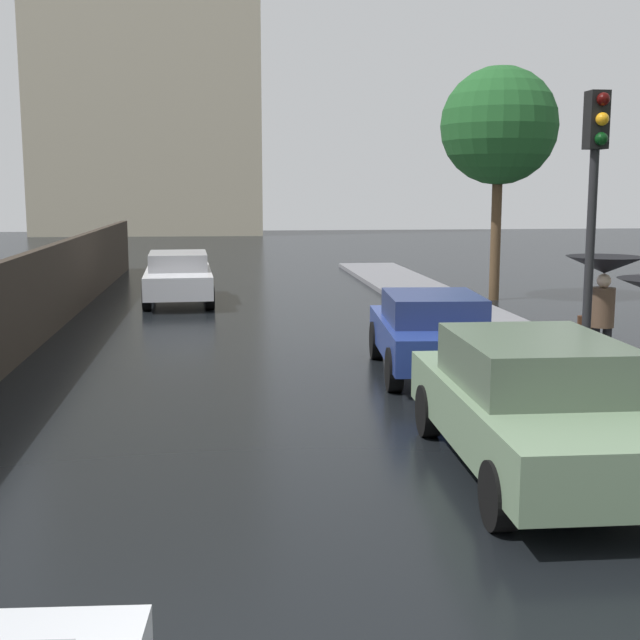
{
  "coord_description": "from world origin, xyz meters",
  "views": [
    {
      "loc": [
        -0.63,
        -2.99,
        3.05
      ],
      "look_at": [
        0.53,
        6.92,
        1.49
      ],
      "focal_mm": 47.15,
      "sensor_mm": 36.0,
      "label": 1
    }
  ],
  "objects_px": {
    "traffic_light": "(594,190)",
    "car_blue_mid_road": "(432,331)",
    "pedestrian_with_umbrella_far": "(604,279)",
    "street_tree_far": "(499,127)",
    "car_white_far_ahead": "(178,276)",
    "car_green_behind_camera": "(536,404)"
  },
  "relations": [
    {
      "from": "traffic_light",
      "to": "car_blue_mid_road",
      "type": "bearing_deg",
      "value": 118.26
    },
    {
      "from": "pedestrian_with_umbrella_far",
      "to": "street_tree_far",
      "type": "distance_m",
      "value": 10.82
    },
    {
      "from": "traffic_light",
      "to": "street_tree_far",
      "type": "height_order",
      "value": "street_tree_far"
    },
    {
      "from": "car_blue_mid_road",
      "to": "pedestrian_with_umbrella_far",
      "type": "relative_size",
      "value": 2.07
    },
    {
      "from": "pedestrian_with_umbrella_far",
      "to": "street_tree_far",
      "type": "bearing_deg",
      "value": -86.61
    },
    {
      "from": "car_blue_mid_road",
      "to": "street_tree_far",
      "type": "height_order",
      "value": "street_tree_far"
    },
    {
      "from": "street_tree_far",
      "to": "car_blue_mid_road",
      "type": "bearing_deg",
      "value": -114.24
    },
    {
      "from": "car_white_far_ahead",
      "to": "street_tree_far",
      "type": "bearing_deg",
      "value": 174.24
    },
    {
      "from": "car_green_behind_camera",
      "to": "pedestrian_with_umbrella_far",
      "type": "distance_m",
      "value": 4.62
    },
    {
      "from": "traffic_light",
      "to": "street_tree_far",
      "type": "distance_m",
      "value": 12.16
    },
    {
      "from": "car_blue_mid_road",
      "to": "pedestrian_with_umbrella_far",
      "type": "bearing_deg",
      "value": -22.21
    },
    {
      "from": "pedestrian_with_umbrella_far",
      "to": "traffic_light",
      "type": "height_order",
      "value": "traffic_light"
    },
    {
      "from": "street_tree_far",
      "to": "traffic_light",
      "type": "bearing_deg",
      "value": -102.54
    },
    {
      "from": "car_green_behind_camera",
      "to": "street_tree_far",
      "type": "bearing_deg",
      "value": 75.03
    },
    {
      "from": "car_blue_mid_road",
      "to": "traffic_light",
      "type": "height_order",
      "value": "traffic_light"
    },
    {
      "from": "car_white_far_ahead",
      "to": "street_tree_far",
      "type": "relative_size",
      "value": 0.71
    },
    {
      "from": "street_tree_far",
      "to": "car_green_behind_camera",
      "type": "bearing_deg",
      "value": -106.61
    },
    {
      "from": "car_green_behind_camera",
      "to": "traffic_light",
      "type": "relative_size",
      "value": 1.08
    },
    {
      "from": "pedestrian_with_umbrella_far",
      "to": "car_green_behind_camera",
      "type": "bearing_deg",
      "value": 69.28
    },
    {
      "from": "car_blue_mid_road",
      "to": "street_tree_far",
      "type": "xyz_separation_m",
      "value": [
        4.07,
        9.05,
        4.01
      ]
    },
    {
      "from": "pedestrian_with_umbrella_far",
      "to": "traffic_light",
      "type": "xyz_separation_m",
      "value": [
        -0.93,
        -1.51,
        1.35
      ]
    },
    {
      "from": "car_white_far_ahead",
      "to": "pedestrian_with_umbrella_far",
      "type": "xyz_separation_m",
      "value": [
        7.01,
        -10.75,
        0.98
      ]
    }
  ]
}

